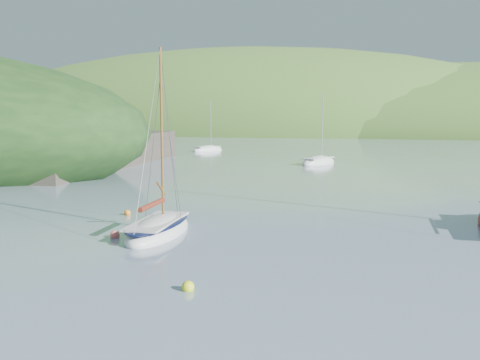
% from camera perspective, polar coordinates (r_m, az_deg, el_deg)
% --- Properties ---
extents(ground, '(700.00, 700.00, 0.00)m').
position_cam_1_polar(ground, '(19.28, -4.02, -10.41)').
color(ground, gray).
rests_on(ground, ground).
extents(shoreline_hills, '(690.00, 135.00, 56.00)m').
position_cam_1_polar(shoreline_hills, '(190.12, 14.48, 4.99)').
color(shoreline_hills, '#356B28').
rests_on(shoreline_hills, ground).
extents(daysailer_white, '(3.17, 6.54, 9.64)m').
position_cam_1_polar(daysailer_white, '(26.32, -8.72, -5.26)').
color(daysailer_white, white).
rests_on(daysailer_white, ground).
extents(distant_sloop_a, '(4.16, 6.80, 9.16)m').
position_cam_1_polar(distant_sloop_a, '(63.53, 8.37, 1.83)').
color(distant_sloop_a, white).
rests_on(distant_sloop_a, ground).
extents(distant_sloop_c, '(4.29, 6.36, 8.58)m').
position_cam_1_polar(distant_sloop_c, '(85.92, -3.46, 3.20)').
color(distant_sloop_c, white).
rests_on(distant_sloop_c, ground).
extents(mooring_buoys, '(22.12, 12.09, 0.45)m').
position_cam_1_polar(mooring_buoys, '(24.23, 0.63, -6.48)').
color(mooring_buoys, '#D6E71E').
rests_on(mooring_buoys, ground).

